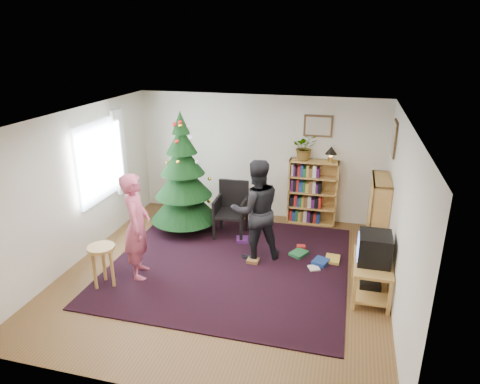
% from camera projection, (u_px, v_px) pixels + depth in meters
% --- Properties ---
extents(floor, '(5.00, 5.00, 0.00)m').
position_uv_depth(floor, '(225.00, 273.00, 6.83)').
color(floor, brown).
rests_on(floor, ground).
extents(ceiling, '(5.00, 5.00, 0.00)m').
position_uv_depth(ceiling, '(223.00, 117.00, 5.96)').
color(ceiling, white).
rests_on(ceiling, wall_back).
extents(wall_back, '(5.00, 0.02, 2.50)m').
position_uv_depth(wall_back, '(259.00, 157.00, 8.67)').
color(wall_back, silver).
rests_on(wall_back, floor).
extents(wall_front, '(5.00, 0.02, 2.50)m').
position_uv_depth(wall_front, '(150.00, 292.00, 4.13)').
color(wall_front, silver).
rests_on(wall_front, floor).
extents(wall_left, '(0.02, 5.00, 2.50)m').
position_uv_depth(wall_left, '(77.00, 187.00, 6.99)').
color(wall_left, silver).
rests_on(wall_left, floor).
extents(wall_right, '(0.02, 5.00, 2.50)m').
position_uv_depth(wall_right, '(400.00, 218.00, 5.81)').
color(wall_right, silver).
rests_on(wall_right, floor).
extents(rug, '(3.80, 3.60, 0.02)m').
position_uv_depth(rug, '(230.00, 264.00, 7.10)').
color(rug, black).
rests_on(rug, floor).
extents(window_pane, '(0.04, 1.20, 1.40)m').
position_uv_depth(window_pane, '(97.00, 162.00, 7.44)').
color(window_pane, silver).
rests_on(window_pane, wall_left).
extents(curtain, '(0.06, 0.35, 1.60)m').
position_uv_depth(curtain, '(120.00, 152.00, 8.06)').
color(curtain, white).
rests_on(curtain, wall_left).
extents(picture_back, '(0.55, 0.03, 0.42)m').
position_uv_depth(picture_back, '(318.00, 126.00, 8.13)').
color(picture_back, '#4C3319').
rests_on(picture_back, wall_back).
extents(picture_right, '(0.03, 0.50, 0.60)m').
position_uv_depth(picture_right, '(394.00, 138.00, 7.16)').
color(picture_right, '#4C3319').
rests_on(picture_right, wall_right).
extents(christmas_tree, '(1.28, 1.28, 2.32)m').
position_uv_depth(christmas_tree, '(183.00, 183.00, 8.02)').
color(christmas_tree, '#3F2816').
rests_on(christmas_tree, rug).
extents(bookshelf_back, '(0.95, 0.30, 1.30)m').
position_uv_depth(bookshelf_back, '(313.00, 192.00, 8.46)').
color(bookshelf_back, '#C58D46').
rests_on(bookshelf_back, floor).
extents(bookshelf_right, '(0.30, 0.95, 1.30)m').
position_uv_depth(bookshelf_right, '(378.00, 213.00, 7.44)').
color(bookshelf_right, '#C58D46').
rests_on(bookshelf_right, floor).
extents(tv_stand, '(0.52, 0.94, 0.55)m').
position_uv_depth(tv_stand, '(371.00, 275.00, 6.17)').
color(tv_stand, '#C58D46').
rests_on(tv_stand, floor).
extents(crt_tv, '(0.45, 0.49, 0.43)m').
position_uv_depth(crt_tv, '(374.00, 248.00, 6.01)').
color(crt_tv, black).
rests_on(crt_tv, tv_stand).
extents(armchair, '(0.58, 0.58, 1.03)m').
position_uv_depth(armchair, '(232.00, 206.00, 8.01)').
color(armchair, black).
rests_on(armchair, rug).
extents(stool, '(0.40, 0.40, 0.67)m').
position_uv_depth(stool, '(102.00, 255.00, 6.32)').
color(stool, '#C58D46').
rests_on(stool, floor).
extents(person_standing, '(0.59, 0.72, 1.69)m').
position_uv_depth(person_standing, '(137.00, 226.00, 6.50)').
color(person_standing, '#B84965').
rests_on(person_standing, rug).
extents(person_by_chair, '(1.05, 0.96, 1.74)m').
position_uv_depth(person_by_chair, '(256.00, 210.00, 7.03)').
color(person_by_chair, black).
rests_on(person_by_chair, rug).
extents(potted_plant, '(0.54, 0.49, 0.51)m').
position_uv_depth(potted_plant, '(305.00, 147.00, 8.20)').
color(potted_plant, gray).
rests_on(potted_plant, bookshelf_back).
extents(table_lamp, '(0.23, 0.23, 0.30)m').
position_uv_depth(table_lamp, '(331.00, 151.00, 8.10)').
color(table_lamp, '#A57F33').
rests_on(table_lamp, bookshelf_back).
extents(floor_clutter, '(1.84, 0.92, 0.08)m').
position_uv_depth(floor_clutter, '(294.00, 256.00, 7.30)').
color(floor_clutter, '#A51E19').
rests_on(floor_clutter, rug).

